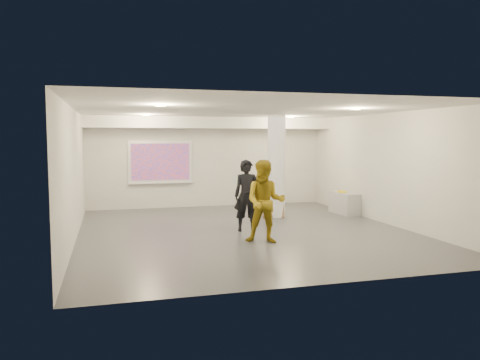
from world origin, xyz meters
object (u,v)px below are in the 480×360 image
object	(u,v)px
column	(276,166)
credenza	(344,203)
man	(265,202)
woman	(247,196)
projection_screen	(160,162)

from	to	relation	value
column	credenza	size ratio (longest dim) A/B	2.66
credenza	man	distance (m)	4.88
column	man	distance (m)	3.56
credenza	woman	size ratio (longest dim) A/B	0.63
woman	credenza	bearing A→B (deg)	36.85
credenza	man	bearing A→B (deg)	-141.88
man	woman	bearing A→B (deg)	112.70
credenza	woman	bearing A→B (deg)	-157.17
credenza	man	xyz separation A→B (m)	(-3.65, -3.18, 0.59)
projection_screen	woman	xyz separation A→B (m)	(1.67, -4.45, -0.64)
column	man	size ratio (longest dim) A/B	1.63
woman	projection_screen	bearing A→B (deg)	121.63
column	credenza	distance (m)	2.51
projection_screen	credenza	bearing A→B (deg)	-26.76
projection_screen	man	bearing A→B (deg)	-74.08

